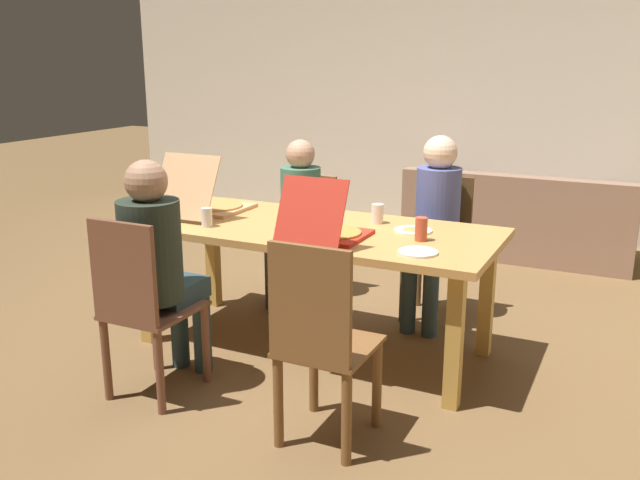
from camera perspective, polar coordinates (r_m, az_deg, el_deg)
ground_plane at (r=4.26m, az=-0.59°, el=-8.85°), size 20.00×20.00×0.00m
back_wall at (r=7.01m, az=11.75°, el=12.17°), size 7.73×0.12×2.81m
dining_table at (r=4.04m, az=-0.62°, el=-0.01°), size 2.15×0.94×0.76m
chair_0 at (r=5.06m, az=-1.18°, el=0.56°), size 0.40×0.44×0.88m
person_0 at (r=4.88m, az=-1.98°, el=2.63°), size 0.29×0.50×1.16m
chair_1 at (r=3.59m, az=-14.57°, el=-5.22°), size 0.40×0.45×0.97m
person_1 at (r=3.63m, az=-13.29°, el=-1.43°), size 0.32×0.50×1.24m
chair_2 at (r=4.70m, az=9.90°, el=-0.16°), size 0.38×0.40×0.95m
person_2 at (r=4.51m, az=9.48°, el=1.93°), size 0.29×0.52×1.24m
chair_3 at (r=3.06m, az=0.05°, el=-8.50°), size 0.40×0.42×0.98m
pizza_box_0 at (r=3.72m, az=0.63°, el=0.84°), size 0.37×0.52×0.36m
pizza_box_1 at (r=4.43m, az=-9.18°, el=3.01°), size 0.41×0.59×0.39m
plate_0 at (r=4.31m, az=-0.92°, el=2.29°), size 0.24×0.24×0.03m
plate_1 at (r=3.93m, az=7.72°, el=0.84°), size 0.21×0.21×0.03m
plate_2 at (r=3.50m, az=8.12°, el=-1.00°), size 0.20×0.20×0.01m
drinking_glass_0 at (r=3.73m, az=8.38°, el=0.90°), size 0.07×0.07×0.13m
drinking_glass_1 at (r=4.04m, az=-9.36°, el=1.86°), size 0.07×0.07×0.11m
drinking_glass_2 at (r=4.08m, az=4.78°, el=2.18°), size 0.07×0.07×0.12m
couch at (r=6.34m, az=16.09°, el=1.25°), size 1.94×0.80×0.75m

